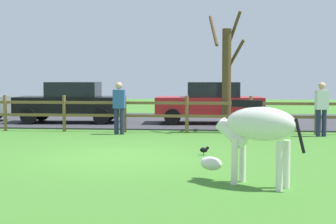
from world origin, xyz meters
The scene contains 10 objects.
ground_plane centered at (0.00, 0.00, 0.00)m, with size 60.00×60.00×0.00m, color #3D7528.
parking_asphalt centered at (0.00, 9.30, 0.03)m, with size 28.00×7.40×0.05m, color #38383D.
paddock_fence centered at (-0.83, 5.00, 0.69)m, with size 20.45×0.11×1.20m.
bare_tree centered at (2.47, 5.34, 1.84)m, with size 1.21×1.20×3.92m.
zebra centered at (2.86, -2.74, 0.93)m, with size 1.72×1.21×1.41m.
crow_on_grass centered at (1.92, 0.41, 0.13)m, with size 0.22×0.10×0.20m.
parked_car_red centered at (1.89, 7.90, 0.84)m, with size 4.09×2.06×1.56m.
parked_car_black centered at (-3.45, 7.66, 0.84)m, with size 4.11×2.12×1.56m.
visitor_left_of_tree centered at (-0.88, 4.34, 0.91)m, with size 0.36×0.22×1.64m.
visitor_right_of_tree centered at (5.31, 4.41, 0.91)m, with size 0.40×0.28×1.64m.
Camera 1 is at (2.28, -10.98, 1.79)m, focal length 53.35 mm.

